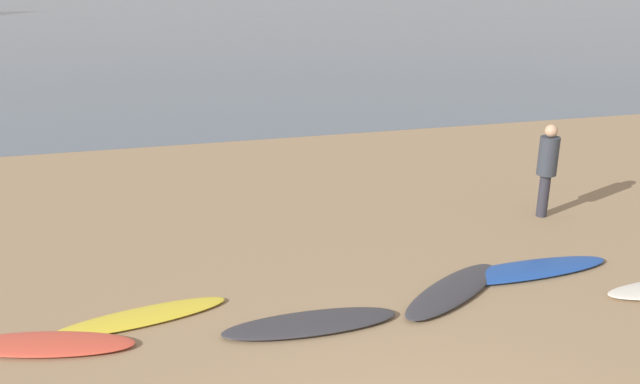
{
  "coord_description": "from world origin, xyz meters",
  "views": [
    {
      "loc": [
        -1.79,
        -3.22,
        4.1
      ],
      "look_at": [
        0.61,
        6.1,
        0.6
      ],
      "focal_mm": 37.21,
      "sensor_mm": 36.0,
      "label": 1
    }
  ],
  "objects_px": {
    "surfboard_3": "(141,317)",
    "surfboard_6": "(525,270)",
    "surfboard_2": "(47,344)",
    "person_1": "(547,163)",
    "surfboard_5": "(453,290)",
    "surfboard_4": "(310,323)"
  },
  "relations": [
    {
      "from": "surfboard_3",
      "to": "surfboard_6",
      "type": "xyz_separation_m",
      "value": [
        5.03,
        -0.06,
        0.01
      ]
    },
    {
      "from": "surfboard_2",
      "to": "surfboard_6",
      "type": "relative_size",
      "value": 0.77
    },
    {
      "from": "surfboard_6",
      "to": "person_1",
      "type": "height_order",
      "value": "person_1"
    },
    {
      "from": "surfboard_3",
      "to": "surfboard_5",
      "type": "relative_size",
      "value": 1.05
    },
    {
      "from": "surfboard_4",
      "to": "surfboard_5",
      "type": "bearing_deg",
      "value": 9.76
    },
    {
      "from": "person_1",
      "to": "surfboard_2",
      "type": "bearing_deg",
      "value": -147.79
    },
    {
      "from": "surfboard_2",
      "to": "surfboard_4",
      "type": "xyz_separation_m",
      "value": [
        2.91,
        -0.31,
        0.0
      ]
    },
    {
      "from": "surfboard_5",
      "to": "surfboard_6",
      "type": "distance_m",
      "value": 1.22
    },
    {
      "from": "surfboard_3",
      "to": "person_1",
      "type": "relative_size",
      "value": 1.33
    },
    {
      "from": "surfboard_2",
      "to": "person_1",
      "type": "xyz_separation_m",
      "value": [
        7.4,
        2.08,
        0.87
      ]
    },
    {
      "from": "surfboard_4",
      "to": "surfboard_5",
      "type": "xyz_separation_m",
      "value": [
        1.94,
        0.32,
        0.0
      ]
    },
    {
      "from": "surfboard_4",
      "to": "surfboard_6",
      "type": "bearing_deg",
      "value": 11.27
    },
    {
      "from": "surfboard_4",
      "to": "person_1",
      "type": "bearing_deg",
      "value": 28.46
    },
    {
      "from": "surfboard_5",
      "to": "person_1",
      "type": "height_order",
      "value": "person_1"
    },
    {
      "from": "surfboard_3",
      "to": "surfboard_5",
      "type": "height_order",
      "value": "surfboard_5"
    },
    {
      "from": "surfboard_4",
      "to": "surfboard_6",
      "type": "relative_size",
      "value": 0.82
    },
    {
      "from": "surfboard_2",
      "to": "surfboard_3",
      "type": "bearing_deg",
      "value": 32.86
    },
    {
      "from": "surfboard_3",
      "to": "surfboard_4",
      "type": "distance_m",
      "value": 2.01
    },
    {
      "from": "surfboard_3",
      "to": "person_1",
      "type": "distance_m",
      "value": 6.68
    },
    {
      "from": "surfboard_4",
      "to": "person_1",
      "type": "xyz_separation_m",
      "value": [
        4.49,
        2.39,
        0.86
      ]
    },
    {
      "from": "surfboard_5",
      "to": "person_1",
      "type": "distance_m",
      "value": 3.4
    },
    {
      "from": "surfboard_3",
      "to": "person_1",
      "type": "bearing_deg",
      "value": 4.35
    }
  ]
}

